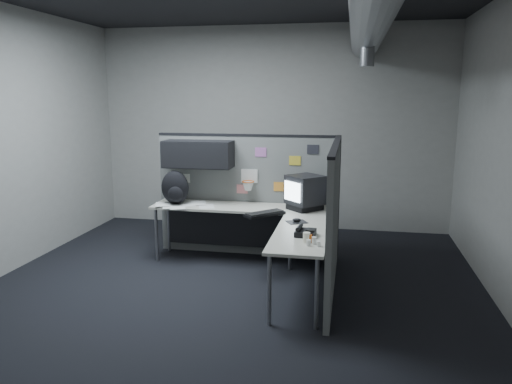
% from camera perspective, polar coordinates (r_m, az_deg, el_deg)
% --- Properties ---
extents(room, '(5.62, 5.62, 3.22)m').
position_cam_1_polar(room, '(5.16, 3.04, 10.55)').
color(room, black).
rests_on(room, ground).
extents(partition_back, '(2.44, 0.42, 1.63)m').
position_cam_1_polar(partition_back, '(6.63, -2.53, 1.14)').
color(partition_back, slate).
rests_on(partition_back, ground).
extents(partition_right, '(0.07, 2.23, 1.63)m').
position_cam_1_polar(partition_right, '(5.49, 8.85, -2.99)').
color(partition_right, slate).
rests_on(partition_right, ground).
extents(desk, '(2.31, 2.11, 0.73)m').
position_cam_1_polar(desk, '(6.12, -0.01, -3.38)').
color(desk, beige).
rests_on(desk, ground).
extents(monitor, '(0.53, 0.53, 0.43)m').
position_cam_1_polar(monitor, '(6.21, 5.60, -0.00)').
color(monitor, black).
rests_on(monitor, desk).
extents(keyboard, '(0.48, 0.48, 0.04)m').
position_cam_1_polar(keyboard, '(5.92, 0.99, -2.49)').
color(keyboard, black).
rests_on(keyboard, desk).
extents(mouse, '(0.27, 0.25, 0.05)m').
position_cam_1_polar(mouse, '(5.63, 4.68, -3.31)').
color(mouse, black).
rests_on(mouse, desk).
extents(phone, '(0.21, 0.23, 0.10)m').
position_cam_1_polar(phone, '(5.11, 5.63, -4.58)').
color(phone, black).
rests_on(phone, desk).
extents(bottles, '(0.14, 0.16, 0.08)m').
position_cam_1_polar(bottles, '(4.83, 6.46, -5.58)').
color(bottles, silver).
rests_on(bottles, desk).
extents(cup, '(0.09, 0.09, 0.10)m').
position_cam_1_polar(cup, '(4.88, 5.80, -5.19)').
color(cup, white).
rests_on(cup, desk).
extents(papers, '(0.84, 0.61, 0.02)m').
position_cam_1_polar(papers, '(6.49, -8.22, -1.50)').
color(papers, white).
rests_on(papers, desk).
extents(backpack, '(0.37, 0.33, 0.44)m').
position_cam_1_polar(backpack, '(6.55, -9.23, 0.44)').
color(backpack, black).
rests_on(backpack, desk).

